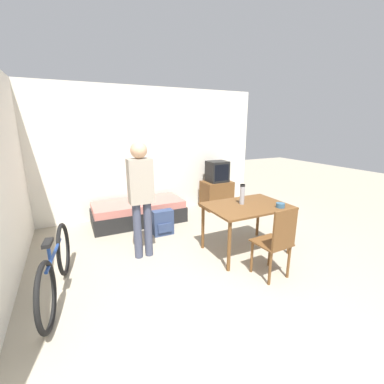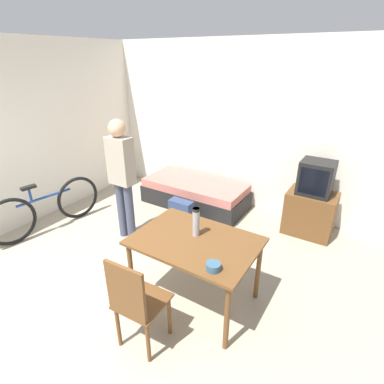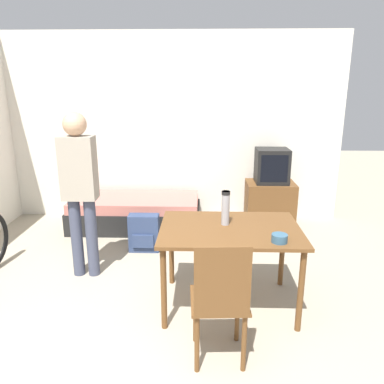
{
  "view_description": "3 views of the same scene",
  "coord_description": "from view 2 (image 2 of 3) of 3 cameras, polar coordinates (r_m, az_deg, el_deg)",
  "views": [
    {
      "loc": [
        -1.45,
        -1.58,
        1.95
      ],
      "look_at": [
        0.23,
        1.92,
        0.92
      ],
      "focal_mm": 24.0,
      "sensor_mm": 36.0,
      "label": 1
    },
    {
      "loc": [
        2.22,
        -0.74,
        2.44
      ],
      "look_at": [
        0.42,
        2.11,
        0.89
      ],
      "focal_mm": 28.0,
      "sensor_mm": 36.0,
      "label": 2
    },
    {
      "loc": [
        0.67,
        -1.68,
        1.96
      ],
      "look_at": [
        0.55,
        2.14,
        0.87
      ],
      "focal_mm": 35.0,
      "sensor_mm": 36.0,
      "label": 3
    }
  ],
  "objects": [
    {
      "name": "wooden_chair",
      "position": [
        2.73,
        -10.8,
        -19.77
      ],
      "size": [
        0.43,
        0.43,
        0.97
      ],
      "color": "brown",
      "rests_on": "ground_plane"
    },
    {
      "name": "ground_plane",
      "position": [
        3.38,
        -29.11,
        -25.55
      ],
      "size": [
        20.0,
        20.0,
        0.0
      ],
      "primitive_type": "plane",
      "color": "#9E937F"
    },
    {
      "name": "person_standing",
      "position": [
        4.12,
        -13.24,
        3.65
      ],
      "size": [
        0.34,
        0.23,
        1.72
      ],
      "color": "#3D4256",
      "rests_on": "ground_plane"
    },
    {
      "name": "tv",
      "position": [
        4.66,
        21.79,
        -2.05
      ],
      "size": [
        0.67,
        0.5,
        1.12
      ],
      "color": "brown",
      "rests_on": "ground_plane"
    },
    {
      "name": "bicycle",
      "position": [
        4.97,
        -25.93,
        -2.8
      ],
      "size": [
        0.3,
        1.7,
        0.78
      ],
      "color": "black",
      "rests_on": "ground_plane"
    },
    {
      "name": "dining_table",
      "position": [
        3.07,
        0.61,
        -10.44
      ],
      "size": [
        1.23,
        0.87,
        0.76
      ],
      "color": "brown",
      "rests_on": "ground_plane"
    },
    {
      "name": "daybed",
      "position": [
        5.27,
        0.58,
        -0.25
      ],
      "size": [
        1.81,
        0.82,
        0.44
      ],
      "color": "black",
      "rests_on": "ground_plane"
    },
    {
      "name": "wall_left",
      "position": [
        5.28,
        -26.69,
        10.19
      ],
      "size": [
        0.06,
        4.82,
        2.7
      ],
      "color": "silver",
      "rests_on": "ground_plane"
    },
    {
      "name": "wall_back",
      "position": [
        5.22,
        6.46,
        12.47
      ],
      "size": [
        5.37,
        0.06,
        2.7
      ],
      "color": "silver",
      "rests_on": "ground_plane"
    },
    {
      "name": "thermos_flask",
      "position": [
        3.01,
        0.78,
        -5.49
      ],
      "size": [
        0.08,
        0.08,
        0.31
      ],
      "color": "#99999E",
      "rests_on": "dining_table"
    },
    {
      "name": "mate_bowl",
      "position": [
        2.64,
        4.07,
        -13.98
      ],
      "size": [
        0.13,
        0.13,
        0.07
      ],
      "color": "#335670",
      "rests_on": "dining_table"
    },
    {
      "name": "backpack",
      "position": [
        4.56,
        -2.1,
        -4.36
      ],
      "size": [
        0.37,
        0.2,
        0.46
      ],
      "color": "navy",
      "rests_on": "ground_plane"
    }
  ]
}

